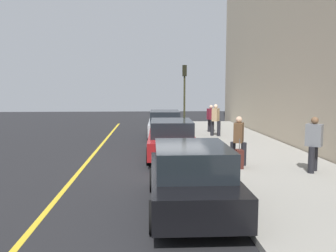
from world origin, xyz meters
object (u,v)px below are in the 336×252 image
(pedestrian_grey_coat, at_px, (314,143))
(pedestrian_tan_coat, at_px, (216,119))
(pedestrian_brown_coat, at_px, (239,139))
(rolling_suitcase, at_px, (239,159))
(traffic_light_pole, at_px, (184,86))
(parked_car_black, at_px, (191,177))
(pedestrian_burgundy_coat, at_px, (211,118))
(parked_car_red, at_px, (171,139))
(parked_car_silver, at_px, (165,124))

(pedestrian_grey_coat, bearing_deg, pedestrian_tan_coat, 10.08)
(pedestrian_brown_coat, xyz_separation_m, rolling_suitcase, (-0.48, 0.09, -0.58))
(traffic_light_pole, bearing_deg, rolling_suitcase, -176.62)
(parked_car_black, bearing_deg, pedestrian_burgundy_coat, -12.50)
(parked_car_black, xyz_separation_m, pedestrian_burgundy_coat, (12.50, -2.77, 0.26))
(parked_car_red, bearing_deg, parked_car_silver, -0.07)
(parked_car_black, bearing_deg, pedestrian_grey_coat, -57.55)
(parked_car_black, height_order, pedestrian_grey_coat, pedestrian_grey_coat)
(pedestrian_grey_coat, bearing_deg, parked_car_red, 52.40)
(parked_car_silver, bearing_deg, parked_car_black, -179.77)
(parked_car_silver, distance_m, traffic_light_pole, 3.78)
(pedestrian_brown_coat, distance_m, pedestrian_burgundy_coat, 8.77)
(parked_car_red, distance_m, pedestrian_brown_coat, 3.08)
(pedestrian_brown_coat, height_order, traffic_light_pole, traffic_light_pole)
(rolling_suitcase, bearing_deg, parked_car_red, 37.79)
(parked_car_black, height_order, pedestrian_brown_coat, pedestrian_brown_coat)
(pedestrian_burgundy_coat, bearing_deg, parked_car_red, 156.73)
(parked_car_silver, bearing_deg, pedestrian_grey_coat, -154.48)
(pedestrian_burgundy_coat, height_order, rolling_suitcase, pedestrian_burgundy_coat)
(pedestrian_brown_coat, distance_m, pedestrian_grey_coat, 2.36)
(parked_car_red, relative_size, pedestrian_tan_coat, 2.69)
(parked_car_black, distance_m, traffic_light_pole, 14.52)
(parked_car_silver, xyz_separation_m, rolling_suitcase, (-8.26, -2.05, -0.30))
(parked_car_silver, height_order, pedestrian_burgundy_coat, pedestrian_burgundy_coat)
(parked_car_black, xyz_separation_m, parked_car_silver, (11.53, 0.05, 0.00))
(parked_car_black, xyz_separation_m, pedestrian_tan_coat, (10.89, -2.73, 0.32))
(parked_car_silver, bearing_deg, traffic_light_pole, -26.94)
(traffic_light_pole, bearing_deg, pedestrian_brown_coat, -175.97)
(pedestrian_tan_coat, bearing_deg, traffic_light_pole, 21.89)
(pedestrian_burgundy_coat, distance_m, rolling_suitcase, 9.28)
(parked_car_red, xyz_separation_m, pedestrian_tan_coat, (4.96, -2.78, 0.32))
(pedestrian_tan_coat, distance_m, pedestrian_burgundy_coat, 1.61)
(parked_car_silver, bearing_deg, pedestrian_tan_coat, -103.08)
(pedestrian_burgundy_coat, bearing_deg, parked_car_silver, 108.93)
(parked_car_silver, distance_m, pedestrian_tan_coat, 2.86)
(pedestrian_burgundy_coat, bearing_deg, parked_car_black, 167.50)
(pedestrian_brown_coat, relative_size, pedestrian_grey_coat, 0.96)
(traffic_light_pole, bearing_deg, parked_car_silver, 153.06)
(parked_car_black, xyz_separation_m, rolling_suitcase, (3.27, -2.01, -0.29))
(pedestrian_brown_coat, distance_m, rolling_suitcase, 0.76)
(pedestrian_burgundy_coat, xyz_separation_m, rolling_suitcase, (-9.23, 0.76, -0.55))
(pedestrian_tan_coat, distance_m, rolling_suitcase, 7.68)
(parked_car_black, relative_size, pedestrian_brown_coat, 2.59)
(parked_car_red, bearing_deg, pedestrian_brown_coat, -135.30)
(pedestrian_tan_coat, relative_size, pedestrian_burgundy_coat, 1.08)
(rolling_suitcase, bearing_deg, parked_car_black, 148.46)
(parked_car_red, relative_size, rolling_suitcase, 4.80)
(pedestrian_brown_coat, bearing_deg, pedestrian_grey_coat, -117.57)
(pedestrian_burgundy_coat, xyz_separation_m, pedestrian_grey_coat, (-9.84, -1.42, 0.06))
(parked_car_black, relative_size, parked_car_red, 0.92)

